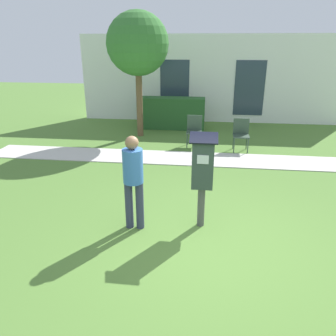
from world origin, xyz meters
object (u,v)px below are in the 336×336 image
at_px(parking_meter, 203,169).
at_px(outdoor_chair_middle, 241,132).
at_px(outdoor_chair_left, 194,128).
at_px(person_standing, 133,176).

relative_size(parking_meter, outdoor_chair_middle, 1.77).
xyz_separation_m(parking_meter, outdoor_chair_left, (-0.34, 4.58, -0.49)).
bearing_deg(person_standing, parking_meter, -17.44).
xyz_separation_m(parking_meter, person_standing, (-1.08, -0.20, -0.09)).
height_order(person_standing, outdoor_chair_middle, person_standing).
distance_m(person_standing, outdoor_chair_middle, 4.98).
bearing_deg(parking_meter, outdoor_chair_left, 94.22).
distance_m(outdoor_chair_left, outdoor_chair_middle, 1.36).
distance_m(person_standing, outdoor_chair_left, 4.86).
bearing_deg(outdoor_chair_middle, parking_meter, -102.77).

